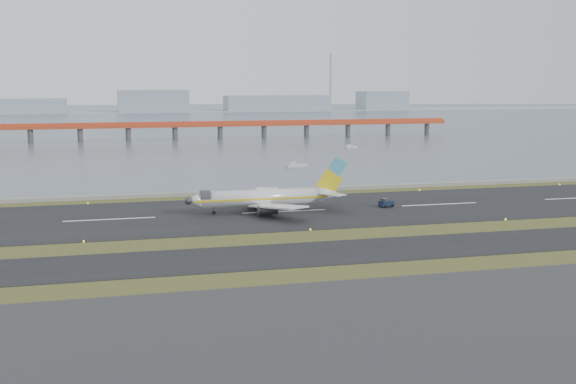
# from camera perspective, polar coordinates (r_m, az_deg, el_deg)

# --- Properties ---
(ground) EXTENTS (1000.00, 1000.00, 0.00)m
(ground) POSITION_cam_1_polar(r_m,az_deg,el_deg) (141.70, 2.63, -3.67)
(ground) COLOR #354719
(ground) RESTS_ON ground
(apron_strip) EXTENTS (1000.00, 50.00, 0.10)m
(apron_strip) POSITION_cam_1_polar(r_m,az_deg,el_deg) (92.45, 12.82, -10.65)
(apron_strip) COLOR #313134
(apron_strip) RESTS_ON ground
(taxiway_strip) EXTENTS (1000.00, 18.00, 0.10)m
(taxiway_strip) POSITION_cam_1_polar(r_m,az_deg,el_deg) (130.56, 4.18, -4.74)
(taxiway_strip) COLOR black
(taxiway_strip) RESTS_ON ground
(runway_strip) EXTENTS (1000.00, 45.00, 0.10)m
(runway_strip) POSITION_cam_1_polar(r_m,az_deg,el_deg) (170.04, -0.33, -1.56)
(runway_strip) COLOR black
(runway_strip) RESTS_ON ground
(seawall) EXTENTS (1000.00, 2.50, 1.00)m
(seawall) POSITION_cam_1_polar(r_m,az_deg,el_deg) (198.81, -2.43, 0.06)
(seawall) COLOR gray
(seawall) RESTS_ON ground
(bay_water) EXTENTS (1400.00, 800.00, 1.30)m
(bay_water) POSITION_cam_1_polar(r_m,az_deg,el_deg) (594.48, -10.50, 5.63)
(bay_water) COLOR #485668
(bay_water) RESTS_ON ground
(red_pier) EXTENTS (260.00, 5.00, 10.20)m
(red_pier) POSITION_cam_1_polar(r_m,az_deg,el_deg) (387.78, -5.39, 5.25)
(red_pier) COLOR #C54321
(red_pier) RESTS_ON ground
(far_shoreline) EXTENTS (1400.00, 80.00, 60.50)m
(far_shoreline) POSITION_cam_1_polar(r_m,az_deg,el_deg) (754.66, -10.33, 6.72)
(far_shoreline) COLOR #95A4B0
(far_shoreline) RESTS_ON ground
(airliner) EXTENTS (38.52, 32.89, 12.80)m
(airliner) POSITION_cam_1_polar(r_m,az_deg,el_deg) (169.00, -1.70, -0.46)
(airliner) COLOR white
(airliner) RESTS_ON ground
(pushback_tug) EXTENTS (3.92, 2.97, 2.22)m
(pushback_tug) POSITION_cam_1_polar(r_m,az_deg,el_deg) (177.57, 7.75, -0.86)
(pushback_tug) COLOR #121B32
(pushback_tug) RESTS_ON ground
(workboat_near) EXTENTS (8.22, 3.72, 1.92)m
(workboat_near) POSITION_cam_1_polar(r_m,az_deg,el_deg) (259.37, 0.64, 2.12)
(workboat_near) COLOR silver
(workboat_near) RESTS_ON ground
(workboat_far) EXTENTS (6.89, 4.16, 1.60)m
(workboat_far) POSITION_cam_1_polar(r_m,az_deg,el_deg) (335.91, 4.97, 3.57)
(workboat_far) COLOR silver
(workboat_far) RESTS_ON ground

